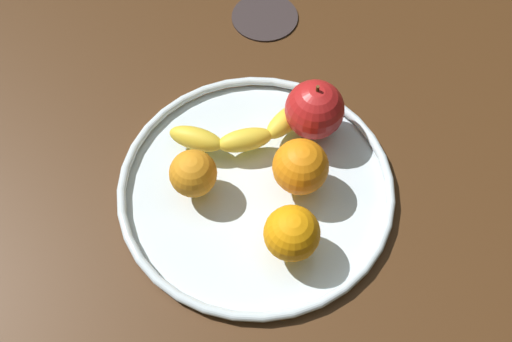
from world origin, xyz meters
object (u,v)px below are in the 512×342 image
(apple, at_px, (315,110))
(orange_center, at_px, (300,166))
(ambient_coaster, at_px, (265,16))
(orange_back_right, at_px, (292,233))
(orange_back_left, at_px, (193,170))
(fruit_bowl, at_px, (256,186))
(banana, at_px, (246,132))

(apple, xyz_separation_m, orange_center, (-0.03, -0.08, -0.00))
(orange_center, bearing_deg, ambient_coaster, 94.73)
(orange_back_right, distance_m, ambient_coaster, 0.41)
(apple, bearing_deg, orange_back_left, -153.47)
(orange_center, bearing_deg, orange_back_left, 178.56)
(apple, distance_m, orange_center, 0.09)
(apple, bearing_deg, fruit_bowl, -133.92)
(ambient_coaster, bearing_deg, apple, -77.31)
(orange_back_right, bearing_deg, apple, 75.84)
(fruit_bowl, bearing_deg, banana, 98.49)
(fruit_bowl, bearing_deg, apple, 46.08)
(orange_back_left, xyz_separation_m, orange_back_right, (0.12, -0.09, 0.00))
(apple, distance_m, ambient_coaster, 0.24)
(orange_back_left, xyz_separation_m, ambient_coaster, (0.11, 0.31, -0.05))
(fruit_bowl, distance_m, orange_center, 0.07)
(orange_back_right, xyz_separation_m, ambient_coaster, (-0.01, 0.41, -0.05))
(banana, height_order, orange_back_right, orange_back_right)
(apple, bearing_deg, ambient_coaster, 102.69)
(orange_center, relative_size, ambient_coaster, 0.67)
(orange_back_right, relative_size, ambient_coaster, 0.63)
(orange_back_left, relative_size, ambient_coaster, 0.57)
(fruit_bowl, distance_m, ambient_coaster, 0.32)
(fruit_bowl, height_order, orange_back_right, orange_back_right)
(banana, relative_size, ambient_coaster, 1.90)
(orange_back_left, bearing_deg, orange_back_right, -38.98)
(apple, xyz_separation_m, ambient_coaster, (-0.05, 0.23, -0.05))
(fruit_bowl, xyz_separation_m, orange_back_right, (0.04, -0.09, 0.04))
(orange_center, distance_m, orange_back_right, 0.09)
(apple, relative_size, orange_center, 1.22)
(banana, distance_m, orange_center, 0.10)
(apple, height_order, ambient_coaster, apple)
(ambient_coaster, bearing_deg, banana, -99.37)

